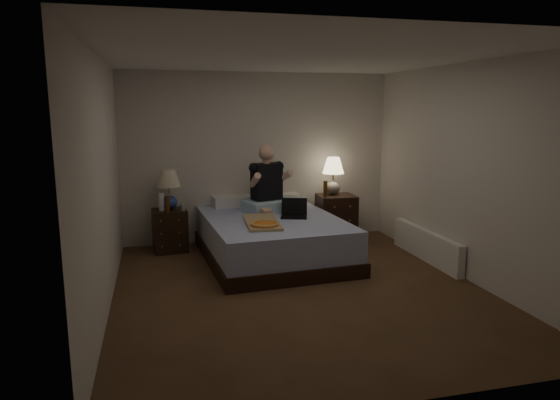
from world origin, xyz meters
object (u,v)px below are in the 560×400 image
object	(u,v)px
nightstand_left	(170,230)
beer_bottle_left	(167,204)
laptop	(294,209)
pizza_box	(265,225)
soda_can	(183,207)
lamp_left	(169,189)
lamp_right	(333,176)
bed	(272,238)
nightstand_right	(336,218)
person	(268,179)
radiator	(426,245)
water_bottle	(161,202)
beer_bottle_right	(325,189)

from	to	relation	value
nightstand_left	beer_bottle_left	bearing A→B (deg)	-102.95
laptop	beer_bottle_left	bearing A→B (deg)	178.03
pizza_box	soda_can	bearing A→B (deg)	132.69
lamp_left	beer_bottle_left	xyz separation A→B (m)	(-0.04, -0.24, -0.16)
lamp_right	beer_bottle_left	distance (m)	2.46
bed	nightstand_right	distance (m)	1.29
person	pizza_box	distance (m)	1.06
bed	radiator	size ratio (longest dim) A/B	1.40
lamp_right	soda_can	distance (m)	2.26
bed	person	size ratio (longest dim) A/B	2.41
lamp_right	lamp_left	bearing A→B (deg)	179.75
soda_can	laptop	xyz separation A→B (m)	(1.41, -0.64, 0.04)
laptop	lamp_right	bearing A→B (deg)	60.92
bed	pizza_box	distance (m)	0.69
soda_can	laptop	size ratio (longest dim) A/B	0.29
soda_can	person	xyz separation A→B (m)	(1.17, -0.19, 0.38)
nightstand_right	person	world-z (taller)	person
laptop	radiator	world-z (taller)	laptop
soda_can	laptop	distance (m)	1.55
water_bottle	lamp_right	bearing A→B (deg)	1.78
nightstand_left	lamp_right	size ratio (longest dim) A/B	1.06
lamp_left	water_bottle	distance (m)	0.21
nightstand_right	beer_bottle_left	bearing A→B (deg)	-173.32
beer_bottle_left	beer_bottle_right	bearing A→B (deg)	2.31
nightstand_left	beer_bottle_right	world-z (taller)	beer_bottle_right
lamp_left	person	size ratio (longest dim) A/B	0.60
bed	pizza_box	world-z (taller)	pizza_box
lamp_left	radiator	xyz separation A→B (m)	(3.26, -1.28, -0.67)
nightstand_left	beer_bottle_left	size ratio (longest dim) A/B	2.58
beer_bottle_left	person	size ratio (longest dim) A/B	0.25
nightstand_right	soda_can	bearing A→B (deg)	-175.10
beer_bottle_right	pizza_box	xyz separation A→B (m)	(-1.16, -1.13, -0.22)
beer_bottle_right	bed	bearing A→B (deg)	-149.22
beer_bottle_left	beer_bottle_right	distance (m)	2.28
nightstand_left	beer_bottle_right	size ratio (longest dim) A/B	2.58
lamp_left	soda_can	world-z (taller)	lamp_left
lamp_left	beer_bottle_right	distance (m)	2.24
nightstand_right	water_bottle	distance (m)	2.57
nightstand_left	bed	bearing A→B (deg)	-32.64
soda_can	beer_bottle_right	distance (m)	2.07
lamp_left	person	distance (m)	1.39
lamp_left	radiator	world-z (taller)	lamp_left
beer_bottle_right	laptop	xyz separation A→B (m)	(-0.66, -0.65, -0.14)
nightstand_right	lamp_right	distance (m)	0.64
beer_bottle_left	pizza_box	distance (m)	1.53
lamp_right	beer_bottle_right	world-z (taller)	lamp_right
soda_can	laptop	bearing A→B (deg)	-24.61
beer_bottle_left	laptop	size ratio (longest dim) A/B	0.68
radiator	lamp_right	bearing A→B (deg)	123.93
soda_can	beer_bottle_right	size ratio (longest dim) A/B	0.43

